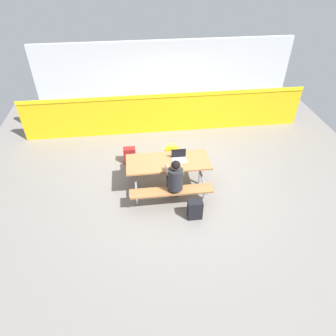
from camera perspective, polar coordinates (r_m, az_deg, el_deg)
name	(u,v)px	position (r m, az deg, el deg)	size (l,w,h in m)	color
ground_plane	(178,186)	(7.16, 1.89, -3.40)	(10.00, 10.00, 0.02)	gray
accent_backdrop	(165,91)	(8.63, -0.51, 14.19)	(8.00, 0.14, 2.60)	yellow
picnic_table_main	(168,167)	(6.76, 0.00, 0.16)	(1.84, 1.55, 0.74)	#9E6B3D
student_nearer	(175,178)	(6.26, 1.31, -1.92)	(0.36, 0.53, 1.21)	#2D2D38
laptop_silver	(179,158)	(6.69, 2.08, 1.95)	(0.32, 0.22, 0.22)	silver
backpack_dark	(195,210)	(6.31, 5.06, -7.76)	(0.30, 0.22, 0.44)	black
tote_bag_bright	(171,153)	(7.87, 0.65, 2.79)	(0.34, 0.21, 0.43)	yellow
satchel_spare	(130,155)	(7.81, -7.18, 2.38)	(0.30, 0.22, 0.44)	maroon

